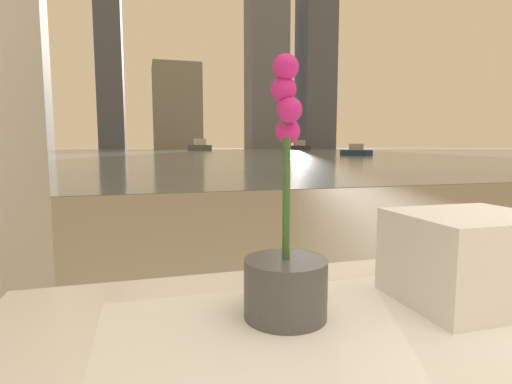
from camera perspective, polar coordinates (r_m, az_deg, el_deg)
name	(u,v)px	position (r m, az deg, el deg)	size (l,w,h in m)	color
potted_orchid	(286,265)	(0.66, 4.26, -10.35)	(0.14, 0.14, 0.42)	#4C4C4C
towel_stack	(469,257)	(0.82, 28.19, -8.23)	(0.25, 0.21, 0.16)	white
harbor_water	(148,152)	(61.81, -15.18, 5.60)	(180.00, 110.00, 0.01)	slate
harbor_boat_0	(200,146)	(72.03, -7.99, 6.47)	(4.81, 5.80, 2.13)	#4C4C51
harbor_boat_1	(300,147)	(78.30, 6.31, 6.44)	(2.31, 5.34, 1.95)	#2D2D33
harbor_boat_2	(356,151)	(34.43, 14.11, 5.64)	(1.90, 2.79, 0.99)	navy
skyline_tower_1	(21,38)	(124.38, -30.54, 18.44)	(10.24, 13.67, 56.55)	gray
skyline_tower_2	(108,22)	(122.62, -20.35, 21.85)	(6.62, 12.10, 67.88)	#4C515B
skyline_tower_3	(177,108)	(118.72, -11.25, 11.75)	(13.12, 13.13, 23.61)	gray
skyline_tower_4	(266,70)	(125.45, 1.49, 17.03)	(11.43, 9.96, 47.23)	slate
skyline_tower_5	(316,41)	(133.01, 8.56, 20.55)	(9.84, 10.80, 66.22)	#4C515B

